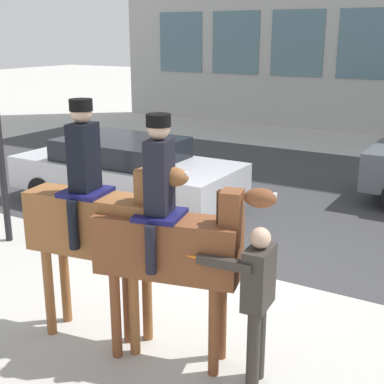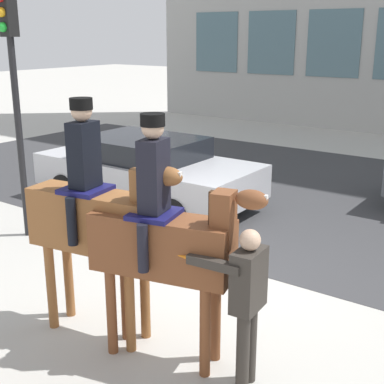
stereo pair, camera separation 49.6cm
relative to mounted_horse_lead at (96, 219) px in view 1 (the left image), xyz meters
name	(u,v)px [view 1 (the left image)]	position (x,y,z in m)	size (l,w,h in m)	color
ground_plane	(217,282)	(0.49, 1.90, -1.43)	(80.00, 80.00, 0.00)	#B2AFA8
road_surface	(322,196)	(0.49, 6.65, -1.43)	(22.16, 8.50, 0.01)	#38383A
mounted_horse_lead	(96,219)	(0.00, 0.00, 0.00)	(1.94, 0.67, 2.70)	brown
mounted_horse_companion	(171,240)	(0.91, 0.06, -0.08)	(1.88, 0.77, 2.61)	brown
pedestrian_bystander	(256,294)	(1.83, 0.12, -0.47)	(0.82, 0.47, 1.63)	#332D28
street_car_near_lane	(125,170)	(-2.75, 4.07, -0.71)	(4.55, 2.06, 1.36)	#B7B7BC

